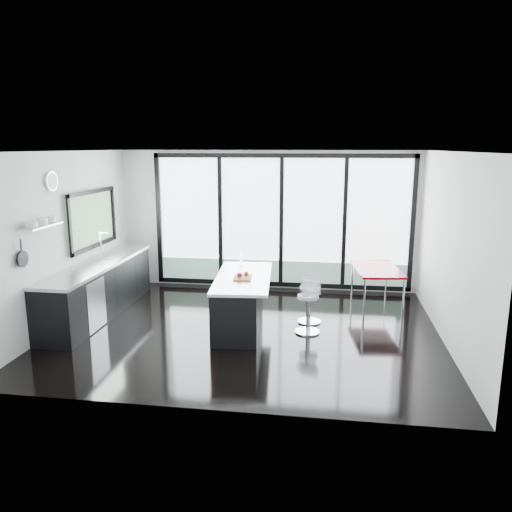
% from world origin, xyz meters
% --- Properties ---
extents(floor, '(6.00, 5.00, 0.00)m').
position_xyz_m(floor, '(0.00, 0.00, 0.00)').
color(floor, black).
rests_on(floor, ground).
extents(ceiling, '(6.00, 5.00, 0.00)m').
position_xyz_m(ceiling, '(0.00, 0.00, 2.80)').
color(ceiling, white).
rests_on(ceiling, wall_back).
extents(wall_back, '(6.00, 0.09, 2.80)m').
position_xyz_m(wall_back, '(0.27, 2.47, 1.27)').
color(wall_back, silver).
rests_on(wall_back, ground).
extents(wall_front, '(6.00, 0.00, 2.80)m').
position_xyz_m(wall_front, '(0.00, -2.50, 1.40)').
color(wall_front, silver).
rests_on(wall_front, ground).
extents(wall_left, '(0.26, 5.00, 2.80)m').
position_xyz_m(wall_left, '(-2.97, 0.27, 1.56)').
color(wall_left, silver).
rests_on(wall_left, ground).
extents(wall_right, '(0.00, 5.00, 2.80)m').
position_xyz_m(wall_right, '(3.00, 0.00, 1.40)').
color(wall_right, silver).
rests_on(wall_right, ground).
extents(counter_cabinets, '(0.69, 3.24, 1.36)m').
position_xyz_m(counter_cabinets, '(-2.67, 0.40, 0.46)').
color(counter_cabinets, black).
rests_on(counter_cabinets, floor).
extents(island, '(1.04, 2.11, 1.09)m').
position_xyz_m(island, '(-0.16, 0.19, 0.42)').
color(island, black).
rests_on(island, floor).
extents(bar_stool_near, '(0.50, 0.50, 0.62)m').
position_xyz_m(bar_stool_near, '(0.96, 0.02, 0.31)').
color(bar_stool_near, silver).
rests_on(bar_stool_near, floor).
extents(bar_stool_far, '(0.41, 0.41, 0.62)m').
position_xyz_m(bar_stool_far, '(0.97, 0.51, 0.31)').
color(bar_stool_far, silver).
rests_on(bar_stool_far, floor).
extents(red_table, '(0.92, 1.42, 0.71)m').
position_xyz_m(red_table, '(2.13, 1.57, 0.36)').
color(red_table, '#6F0007').
rests_on(red_table, floor).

